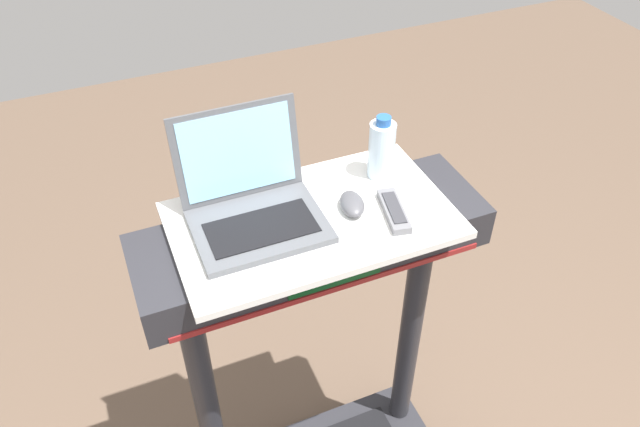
{
  "coord_description": "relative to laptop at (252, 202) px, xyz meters",
  "views": [
    {
      "loc": [
        -0.43,
        -0.38,
        2.21
      ],
      "look_at": [
        0.0,
        0.65,
        1.26
      ],
      "focal_mm": 34.86,
      "sensor_mm": 36.0,
      "label": 1
    }
  ],
  "objects": [
    {
      "name": "computer_mouse",
      "position": [
        0.24,
        -0.06,
        -0.03
      ],
      "size": [
        0.08,
        0.11,
        0.03
      ],
      "primitive_type": "ellipsoid",
      "rotation": [
        0.0,
        0.0,
        -0.23
      ],
      "color": "#4C4C51",
      "rests_on": "desk_board"
    },
    {
      "name": "tv_remote",
      "position": [
        0.32,
        -0.12,
        -0.04
      ],
      "size": [
        0.08,
        0.17,
        0.02
      ],
      "color": "slate",
      "rests_on": "desk_board"
    },
    {
      "name": "desk_board",
      "position": [
        0.13,
        -0.05,
        -0.06
      ],
      "size": [
        0.69,
        0.41,
        0.02
      ],
      "primitive_type": "cube",
      "color": "white",
      "rests_on": "treadmill_base"
    },
    {
      "name": "water_bottle",
      "position": [
        0.37,
        0.04,
        0.03
      ],
      "size": [
        0.07,
        0.07,
        0.18
      ],
      "color": "silver",
      "rests_on": "desk_board"
    },
    {
      "name": "laptop",
      "position": [
        0.0,
        0.0,
        0.0
      ],
      "size": [
        0.31,
        0.29,
        0.25
      ],
      "rotation": [
        0.0,
        0.0,
        -0.04
      ],
      "color": "#515459",
      "rests_on": "desk_board"
    }
  ]
}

